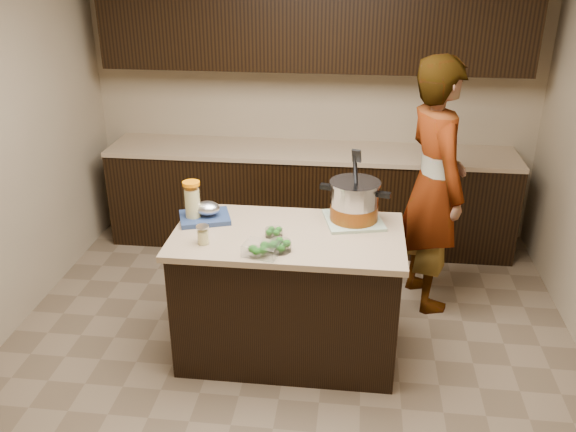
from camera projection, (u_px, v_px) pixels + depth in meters
The scene contains 13 objects.
ground_plane at pixel (288, 350), 4.21m from camera, with size 4.00×4.00×0.00m, color brown.
room_shell at pixel (288, 106), 3.50m from camera, with size 4.04×4.04×2.72m.
back_cabinets at pixel (311, 144), 5.40m from camera, with size 3.60×0.63×2.33m.
island at pixel (288, 294), 4.03m from camera, with size 1.46×0.81×0.90m.
dish_towel at pixel (353, 220), 4.00m from camera, with size 0.36×0.36×0.02m, color #5E8A5D.
stock_pot at pixel (354, 203), 3.95m from camera, with size 0.46×0.40×0.47m.
lemonade_pitcher at pixel (192, 203), 3.96m from camera, with size 0.13×0.13×0.27m.
mason_jar at pixel (203, 235), 3.69m from camera, with size 0.10×0.10×0.13m.
broccoli_tub_left at pixel (274, 233), 3.79m from camera, with size 0.14×0.14×0.05m.
broccoli_tub_right at pixel (280, 246), 3.61m from camera, with size 0.14×0.14×0.06m.
broccoli_tub_rect at pixel (262, 250), 3.57m from camera, with size 0.23×0.19×0.07m.
blue_tray at pixel (206, 214), 4.01m from camera, with size 0.39×0.35×0.12m.
person at pixel (434, 186), 4.44m from camera, with size 0.69×0.45×1.90m, color gray.
Camera 1 is at (0.40, -3.43, 2.59)m, focal length 38.00 mm.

